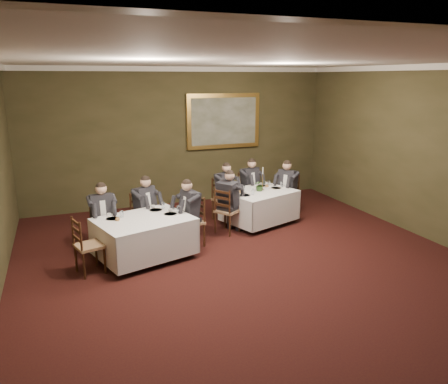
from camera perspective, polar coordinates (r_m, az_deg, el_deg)
ground at (r=7.37m, az=5.27°, el=-11.42°), size 10.00×10.00×0.00m
ceiling at (r=6.62m, az=6.01°, el=16.89°), size 8.00×10.00×0.10m
back_wall at (r=11.41m, az=-5.68°, el=7.17°), size 8.00×0.10×3.50m
crown_molding at (r=6.62m, az=6.00°, el=16.37°), size 8.00×10.00×0.12m
table_main at (r=9.93m, az=4.62°, el=-1.63°), size 1.82×1.60×0.67m
table_second at (r=8.15m, az=-10.39°, el=-5.54°), size 1.94×1.67×0.67m
chair_main_backleft at (r=10.27m, az=-0.07°, el=-1.99°), size 0.59×0.58×1.00m
diner_main_backleft at (r=10.20m, az=-0.02°, el=-0.77°), size 0.58×0.61×1.35m
chair_main_backright at (r=10.79m, az=3.26°, el=-1.18°), size 0.54×0.52×1.00m
diner_main_backright at (r=10.72m, az=3.32°, el=-0.02°), size 0.51×0.57×1.35m
chair_main_endleft at (r=9.36m, az=0.40°, el=-3.68°), size 0.59×0.60×1.00m
diner_main_endleft at (r=9.30m, az=0.44°, el=-2.32°), size 0.62×0.60×1.35m
chair_main_endright at (r=10.65m, az=8.30°, el=-1.53°), size 0.59×0.59×1.00m
diner_main_endright at (r=10.58m, az=8.31°, el=-0.36°), size 0.62×0.59×1.35m
chair_sec_backleft at (r=8.77m, az=-15.43°, el=-5.52°), size 0.47×0.45×1.00m
diner_sec_backleft at (r=8.69m, az=-15.52°, el=-4.13°), size 0.44×0.51×1.35m
chair_sec_backright at (r=9.11m, az=-10.32°, el=-4.46°), size 0.59×0.58×1.00m
diner_sec_backright at (r=9.03m, az=-10.34°, el=-3.10°), size 0.59×0.62×1.35m
chair_sec_endright at (r=8.69m, az=-4.21°, el=-5.19°), size 0.51×0.52×1.00m
diner_sec_endright at (r=8.61m, az=-4.31°, el=-3.77°), size 0.56×0.50×1.35m
chair_sec_endleft at (r=7.84m, az=-17.17°, el=-8.13°), size 0.53×0.54×1.00m
centerpiece at (r=9.82m, az=4.71°, el=0.94°), size 0.29×0.26×0.28m
candlestick at (r=9.94m, az=5.06°, el=1.42°), size 0.08×0.08×0.53m
place_setting_table_main at (r=9.84m, az=1.89°, el=0.35°), size 0.33×0.31×0.14m
place_setting_table_second at (r=8.20m, az=-14.02°, el=-3.07°), size 0.33×0.31×0.14m
painting at (r=11.67m, az=-0.05°, el=9.24°), size 2.02×0.09×1.43m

